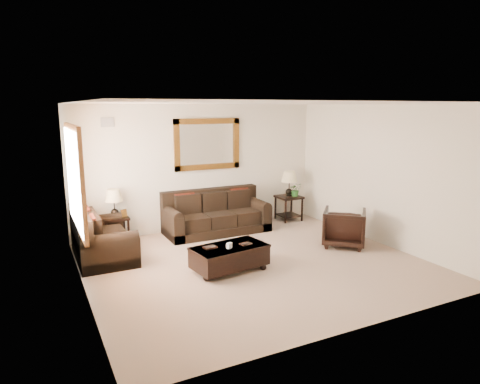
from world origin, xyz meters
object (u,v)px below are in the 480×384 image
end_table_right (289,188)px  coffee_table (229,255)px  sofa (216,217)px  loveseat (100,241)px  end_table_left (115,208)px  armchair (344,226)px

end_table_right → coffee_table: bearing=-139.0°
sofa → end_table_right: 1.99m
end_table_right → loveseat: bearing=-170.4°
coffee_table → end_table_right: bearing=33.0°
loveseat → coffee_table: loveseat is taller
end_table_right → coffee_table: size_ratio=0.90×
end_table_left → armchair: end_table_left is taller
end_table_left → coffee_table: (1.39, -2.30, -0.45)m
end_table_right → end_table_left: bearing=179.7°
end_table_right → coffee_table: end_table_right is taller
sofa → armchair: size_ratio=2.76×
coffee_table → armchair: armchair is taller
sofa → loveseat: bearing=-166.0°
sofa → end_table_right: bearing=3.7°
loveseat → end_table_right: 4.50m
end_table_left → end_table_right: (4.01, -0.02, 0.06)m
coffee_table → armchair: 2.53m
sofa → armchair: 2.70m
sofa → coffee_table: 2.26m
sofa → end_table_right: size_ratio=1.87×
end_table_left → end_table_right: size_ratio=0.92×
loveseat → end_table_right: (4.42, 0.75, 0.44)m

